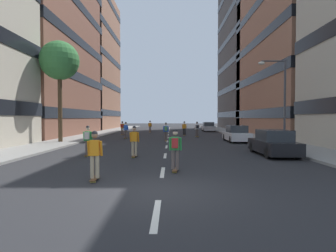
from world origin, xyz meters
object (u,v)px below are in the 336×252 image
object	(u,v)px
street_tree_near	(60,61)
streetlamp_right	(280,93)
skater_1	(126,129)
skater_4	(175,147)
skater_8	(166,130)
skater_9	(95,153)
skater_3	(122,127)
skater_6	(150,126)
skater_7	(197,128)
skater_0	(184,128)
parked_car_far	(208,127)
parked_car_near	(236,134)
skater_2	(134,140)
parked_car_mid	(273,144)
skater_5	(88,139)

from	to	relation	value
street_tree_near	streetlamp_right	distance (m)	18.52
skater_1	skater_4	world-z (taller)	same
skater_8	skater_9	world-z (taller)	same
skater_3	skater_6	size ratio (longest dim) A/B	1.00
street_tree_near	skater_1	xyz separation A→B (m)	(4.86, 5.59, -6.16)
skater_1	skater_9	distance (m)	20.26
streetlamp_right	skater_1	xyz separation A→B (m)	(-13.18, 8.55, -3.15)
skater_6	skater_7	size ratio (longest dim) A/B	1.00
streetlamp_right	skater_8	distance (m)	10.76
skater_0	skater_9	distance (m)	25.45
skater_9	skater_4	bearing A→B (deg)	30.63
parked_car_far	street_tree_near	xyz separation A→B (m)	(-15.80, -21.18, 6.45)
parked_car_far	skater_7	world-z (taller)	skater_7
parked_car_near	skater_9	distance (m)	18.37
streetlamp_right	skater_8	size ratio (longest dim) A/B	3.65
parked_car_near	skater_1	bearing A→B (deg)	159.82
skater_4	skater_6	xyz separation A→B (m)	(-3.39, 31.20, -0.03)
parked_car_near	street_tree_near	xyz separation A→B (m)	(-15.80, -1.57, 6.45)
skater_2	skater_9	world-z (taller)	same
parked_car_mid	streetlamp_right	world-z (taller)	streetlamp_right
parked_car_far	skater_9	distance (m)	36.80
parked_car_mid	skater_6	xyz separation A→B (m)	(-9.29, 26.16, 0.29)
skater_2	skater_9	bearing A→B (deg)	-96.11
street_tree_near	skater_6	distance (m)	20.42
skater_8	skater_9	size ratio (longest dim) A/B	1.00
skater_0	skater_4	distance (m)	23.41
parked_car_mid	skater_5	distance (m)	10.94
skater_6	skater_9	bearing A→B (deg)	-89.12
skater_8	skater_9	distance (m)	17.08
streetlamp_right	skater_7	xyz separation A→B (m)	(-5.27, 11.11, -3.12)
skater_3	skater_7	bearing A→B (deg)	-21.39
street_tree_near	skater_5	bearing A→B (deg)	-59.41
street_tree_near	skater_3	size ratio (longest dim) A/B	4.93
parked_car_near	streetlamp_right	xyz separation A→B (m)	(2.23, -4.53, 3.44)
skater_2	skater_4	bearing A→B (deg)	-61.76
skater_5	streetlamp_right	bearing A→B (deg)	21.80
parked_car_far	skater_1	size ratio (longest dim) A/B	2.47
skater_4	skater_7	distance (m)	21.18
parked_car_near	skater_8	bearing A→B (deg)	172.95
skater_1	skater_3	distance (m)	6.40
skater_4	skater_9	xyz separation A→B (m)	(-2.89, -1.71, -0.03)
skater_2	skater_5	size ratio (longest dim) A/B	1.00
skater_1	skater_2	bearing A→B (deg)	-78.93
parked_car_mid	skater_2	size ratio (longest dim) A/B	2.47
streetlamp_right	skater_0	xyz separation A→B (m)	(-6.64, 13.48, -3.15)
skater_0	skater_2	bearing A→B (deg)	-101.06
skater_6	skater_9	world-z (taller)	same
skater_7	parked_car_near	bearing A→B (deg)	-65.24
skater_6	skater_4	bearing A→B (deg)	-83.80
skater_3	skater_7	size ratio (longest dim) A/B	1.00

